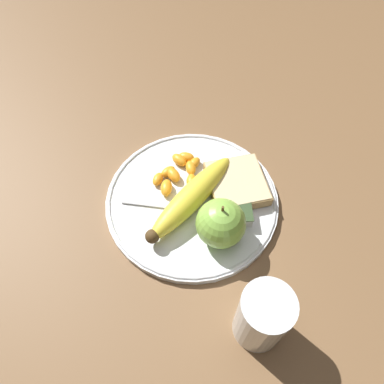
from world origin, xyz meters
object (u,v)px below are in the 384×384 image
(plate, at_px, (192,200))
(fork, at_px, (193,208))
(bread_slice, at_px, (237,184))
(jam_packet, at_px, (241,214))
(apple, at_px, (221,223))
(banana, at_px, (190,198))
(juice_glass, at_px, (262,318))

(plate, height_order, fork, fork)
(bread_slice, xyz_separation_m, jam_packet, (-0.06, -0.00, -0.00))
(bread_slice, bearing_deg, jam_packet, -178.73)
(apple, xyz_separation_m, banana, (0.06, 0.04, -0.02))
(juice_glass, distance_m, apple, 0.14)
(juice_glass, relative_size, banana, 0.62)
(plate, distance_m, jam_packet, 0.09)
(plate, xyz_separation_m, juice_glass, (-0.20, -0.08, 0.04))
(fork, relative_size, jam_packet, 4.99)
(apple, height_order, banana, apple)
(banana, height_order, fork, banana)
(apple, bearing_deg, bread_slice, -22.03)
(plate, relative_size, apple, 3.39)
(bread_slice, bearing_deg, apple, 157.97)
(juice_glass, xyz_separation_m, apple, (0.14, 0.04, -0.00))
(banana, height_order, bread_slice, banana)
(apple, distance_m, fork, 0.07)
(plate, height_order, juice_glass, juice_glass)
(juice_glass, distance_m, banana, 0.21)
(plate, xyz_separation_m, bread_slice, (0.02, -0.07, 0.02))
(plate, height_order, apple, apple)
(banana, relative_size, jam_packet, 4.35)
(plate, relative_size, banana, 1.65)
(bread_slice, distance_m, fork, 0.08)
(banana, bearing_deg, bread_slice, -69.26)
(banana, xyz_separation_m, jam_packet, (-0.03, -0.08, -0.01))
(plate, xyz_separation_m, fork, (-0.02, -0.00, 0.01))
(apple, xyz_separation_m, jam_packet, (0.03, -0.04, -0.03))
(juice_glass, bearing_deg, plate, 21.41)
(plate, distance_m, juice_glass, 0.22)
(juice_glass, height_order, bread_slice, juice_glass)
(fork, bearing_deg, plate, 102.48)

